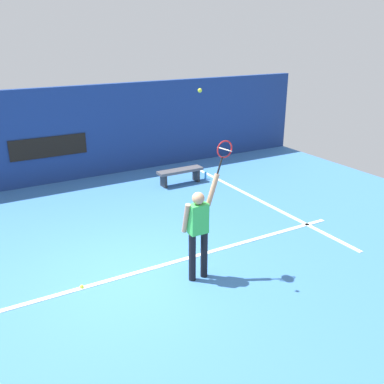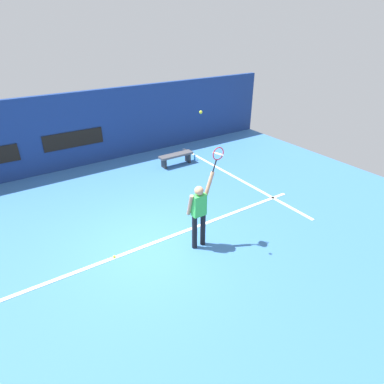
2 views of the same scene
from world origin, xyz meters
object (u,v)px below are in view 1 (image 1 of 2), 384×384
tennis_racket (224,151)px  tennis_ball (200,90)px  tennis_player (198,228)px  spare_ball (82,287)px  water_bottle (205,175)px  court_bench (180,173)px

tennis_racket → tennis_ball: 1.18m
tennis_ball → tennis_racket: bearing=3.1°
tennis_player → tennis_racket: size_ratio=3.15×
tennis_ball → spare_ball: bearing=158.9°
tennis_racket → water_bottle: size_ratio=2.61×
tennis_racket → spare_ball: tennis_racket is taller
tennis_player → tennis_ball: tennis_ball is taller
spare_ball → court_bench: bearing=44.1°
water_bottle → spare_ball: water_bottle is taller
tennis_player → spare_ball: tennis_player is taller
tennis_player → tennis_ball: (-0.00, -0.03, 2.40)m
tennis_player → tennis_racket: 1.43m
tennis_racket → tennis_ball: tennis_ball is taller
spare_ball → water_bottle: bearing=38.7°
tennis_racket → tennis_ball: size_ratio=9.21×
water_bottle → tennis_player: bearing=-123.0°
tennis_racket → court_bench: 5.48m
court_bench → water_bottle: bearing=0.0°
tennis_racket → court_bench: bearing=70.3°
tennis_player → spare_ball: size_ratio=29.04×
tennis_player → tennis_ball: bearing=-98.6°
tennis_player → court_bench: tennis_player is taller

